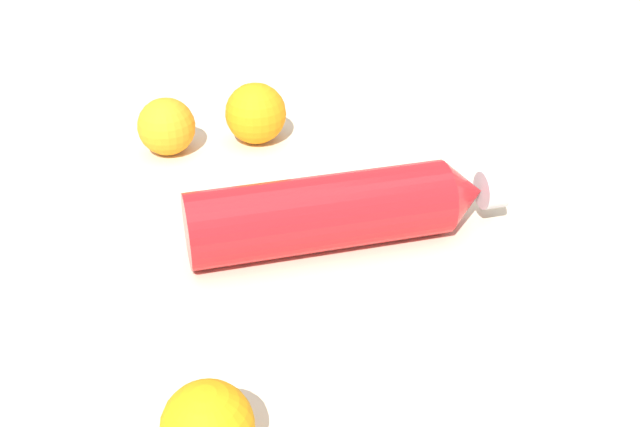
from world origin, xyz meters
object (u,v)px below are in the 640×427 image
(folded_napkin, at_px, (581,143))
(water_bottle, at_px, (344,210))
(orange_0, at_px, (256,113))
(orange_2, at_px, (208,427))
(orange_1, at_px, (166,126))

(folded_napkin, bearing_deg, water_bottle, -8.03)
(water_bottle, relative_size, orange_0, 4.14)
(water_bottle, height_order, orange_2, water_bottle)
(orange_2, xyz_separation_m, folded_napkin, (-0.61, -0.08, -0.03))
(folded_napkin, bearing_deg, orange_2, 7.14)
(water_bottle, relative_size, orange_1, 4.51)
(orange_1, bearing_deg, folded_napkin, 138.57)
(orange_0, distance_m, orange_2, 0.49)
(water_bottle, distance_m, orange_1, 0.28)
(orange_0, distance_m, orange_1, 0.11)
(water_bottle, height_order, orange_0, same)
(orange_1, relative_size, folded_napkin, 0.39)
(orange_0, height_order, orange_1, orange_0)
(water_bottle, relative_size, folded_napkin, 1.77)
(orange_0, relative_size, folded_napkin, 0.43)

